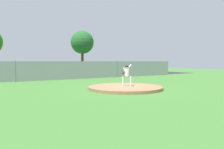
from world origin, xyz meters
The scene contains 11 objects.
ground_plane centered at (0.00, 6.00, 0.00)m, with size 80.00×80.00×0.00m, color #427A33.
asphalt_strip centered at (0.00, 14.50, 0.00)m, with size 44.00×7.00×0.01m, color #2B2B2D.
pitchers_mound centered at (0.00, 0.00, 0.10)m, with size 5.18×5.18×0.20m, color #99704C.
pitcher_youth centered at (0.17, 0.08, 1.09)m, with size 0.77×0.38×1.57m.
baseball centered at (0.76, -0.38, 0.23)m, with size 0.07×0.07×0.07m, color white.
chainlink_fence centered at (0.00, 10.00, 0.98)m, with size 29.01×0.07×2.06m.
parked_car_burgundy centered at (11.52, 14.48, 0.80)m, with size 1.95×4.85×1.66m.
parked_car_navy centered at (7.45, 14.94, 0.82)m, with size 1.93×4.80×1.70m.
parked_car_charcoal centered at (-3.99, 14.95, 0.82)m, with size 1.91×4.66×1.71m.
traffic_cone_orange centered at (3.06, 11.63, 0.26)m, with size 0.40×0.40×0.55m.
tree_bushy_near centered at (6.37, 21.88, 5.14)m, with size 3.91×3.91×7.14m.
Camera 1 is at (-8.70, -12.39, 1.96)m, focal length 34.73 mm.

